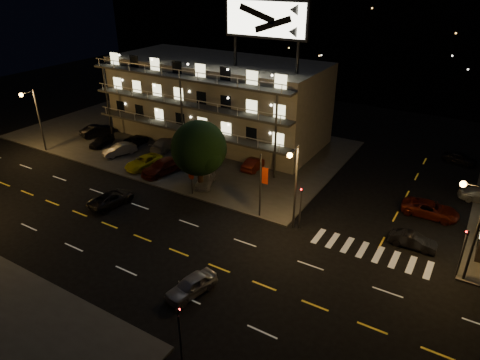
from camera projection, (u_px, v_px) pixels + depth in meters
The scene contains 28 objects.
ground at pixel (160, 245), 36.19m from camera, with size 140.00×140.00×0.00m, color black.
curb_nw at pixel (178, 140), 57.93m from camera, with size 44.00×24.00×0.15m, color #393936.
motel at pixel (218, 99), 56.67m from camera, with size 28.00×13.80×18.10m.
hill_backdrop at pixel (357, 19), 86.43m from camera, with size 120.00×25.00×24.00m.
streetlight_nw at pixel (36, 115), 52.05m from camera, with size 0.44×1.92×8.00m.
streetlight_nc at pixel (294, 180), 36.12m from camera, with size 0.44×1.92×8.00m.
streetlight_ne at pixel (473, 223), 30.10m from camera, with size 1.92×0.44×8.00m.
signal_nw at pixel (301, 203), 37.39m from camera, with size 0.20×0.27×4.60m.
signal_sw at pixel (179, 330), 24.37m from camera, with size 0.20×0.27×4.60m.
signal_ne at pixel (464, 249), 31.39m from camera, with size 0.27×0.20×4.60m.
banner_north at pixel (261, 184), 38.74m from camera, with size 0.83×0.16×6.40m.
stop_sign at pixel (192, 180), 43.37m from camera, with size 0.91×0.11×2.61m.
tree at pixel (199, 149), 43.19m from camera, with size 5.89×5.68×7.42m.
lot_car_0 at pixel (102, 141), 55.67m from camera, with size 1.57×3.89×1.33m, color black.
lot_car_1 at pixel (119, 149), 52.90m from camera, with size 1.45×4.14×1.37m, color gray.
lot_car_2 at pixel (144, 162), 49.56m from camera, with size 2.18×4.73×1.31m, color yellow.
lot_car_3 at pixel (163, 167), 48.18m from camera, with size 2.16×5.31×1.54m, color #50150B.
lot_car_4 at pixel (205, 179), 45.54m from camera, with size 1.57×3.90×1.33m, color gray.
lot_car_5 at pixel (97, 130), 58.84m from camera, with size 1.58×4.54×1.50m, color black.
lot_car_6 at pixel (135, 140), 55.85m from camera, with size 2.03×4.40×1.22m, color black.
lot_car_7 at pixel (165, 144), 54.52m from camera, with size 2.01×4.95×1.44m, color gray.
lot_car_8 at pixel (202, 152), 52.17m from camera, with size 1.65×4.09×1.39m, color black.
lot_car_9 at pixel (255, 163), 49.17m from camera, with size 1.46×4.18×1.38m, color #50150B.
side_car_0 at pixel (413, 241), 35.68m from camera, with size 1.33×3.83×1.26m, color black.
side_car_1 at pixel (430, 209), 40.13m from camera, with size 2.36×5.12×1.42m, color #50150B.
side_car_3 at pixel (460, 158), 50.95m from camera, with size 1.55×3.85×1.31m, color black.
road_car_east at pixel (191, 285), 30.57m from camera, with size 1.63×4.06×1.38m, color gray.
road_car_west at pixel (112, 199), 42.11m from camera, with size 2.15×4.65×1.29m, color black.
Camera 1 is at (21.24, -22.10, 21.13)m, focal length 32.00 mm.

